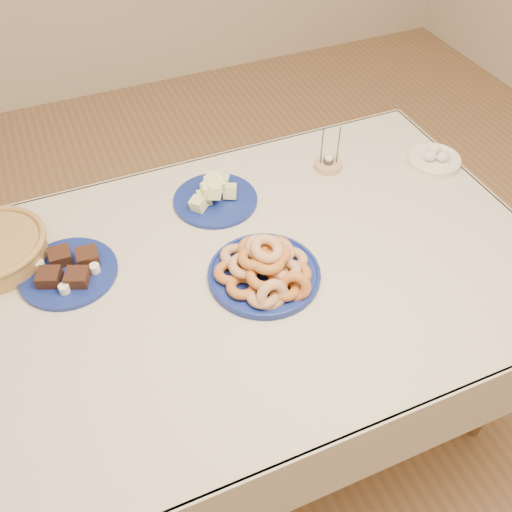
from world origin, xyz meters
The scene contains 7 objects.
ground centered at (0.00, 0.00, 0.00)m, with size 5.00×5.00×0.00m, color olive.
dining_table centered at (0.00, 0.00, 0.64)m, with size 1.71×1.11×0.75m.
donut_platter centered at (0.03, -0.05, 0.79)m, with size 0.34×0.34×0.14m.
melon_plate centered at (0.01, 0.31, 0.78)m, with size 0.35×0.35×0.09m.
brownie_plate centered at (-0.47, 0.18, 0.77)m, with size 0.33×0.33×0.05m.
candle_holder centered at (0.43, 0.33, 0.77)m, with size 0.12×0.12×0.16m.
egg_bowl centered at (0.77, 0.21, 0.77)m, with size 0.22×0.22×0.06m.
Camera 1 is at (-0.41, -1.01, 1.92)m, focal length 40.00 mm.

